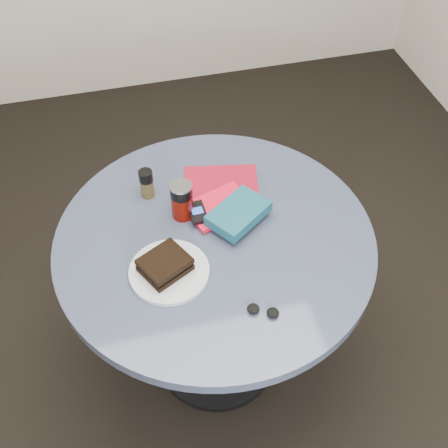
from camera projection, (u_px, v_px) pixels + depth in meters
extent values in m
plane|color=black|center=(217.00, 356.00, 2.30)|extent=(4.00, 4.00, 0.00)
cylinder|color=black|center=(217.00, 354.00, 2.29)|extent=(0.48, 0.48, 0.03)
cylinder|color=black|center=(216.00, 305.00, 2.03)|extent=(0.11, 0.11, 0.68)
cylinder|color=#333C55|center=(215.00, 241.00, 1.76)|extent=(1.00, 1.00, 0.04)
cylinder|color=silver|center=(169.00, 272.00, 1.64)|extent=(0.25, 0.25, 0.02)
cube|color=black|center=(165.00, 268.00, 1.63)|extent=(0.17, 0.16, 0.02)
cube|color=black|center=(165.00, 265.00, 1.62)|extent=(0.15, 0.14, 0.01)
cube|color=black|center=(165.00, 262.00, 1.61)|extent=(0.17, 0.16, 0.02)
cylinder|color=#630D04|center=(182.00, 205.00, 1.77)|extent=(0.07, 0.07, 0.09)
cylinder|color=black|center=(181.00, 191.00, 1.73)|extent=(0.07, 0.07, 0.04)
cylinder|color=silver|center=(181.00, 186.00, 1.71)|extent=(0.07, 0.07, 0.01)
cylinder|color=#42381C|center=(147.00, 188.00, 1.84)|extent=(0.05, 0.05, 0.07)
cylinder|color=black|center=(146.00, 176.00, 1.80)|extent=(0.06, 0.06, 0.04)
cube|color=maroon|center=(221.00, 184.00, 1.90)|extent=(0.28, 0.23, 0.00)
cube|color=red|center=(219.00, 207.00, 1.81)|extent=(0.24, 0.19, 0.02)
cube|color=navy|center=(238.00, 213.00, 1.76)|extent=(0.23, 0.21, 0.04)
cube|color=black|center=(197.00, 212.00, 1.77)|extent=(0.05, 0.09, 0.01)
cube|color=blue|center=(197.00, 211.00, 1.77)|extent=(0.04, 0.03, 0.00)
ellipsoid|color=black|center=(253.00, 309.00, 1.55)|extent=(0.05, 0.05, 0.02)
ellipsoid|color=black|center=(273.00, 313.00, 1.54)|extent=(0.05, 0.05, 0.02)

